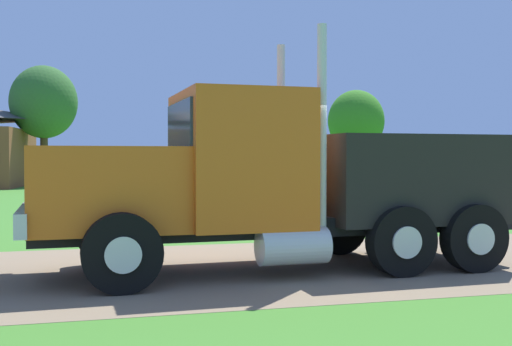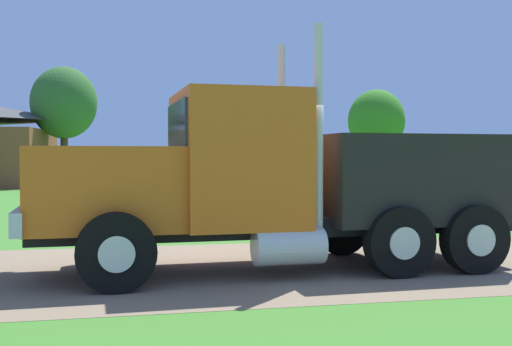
{
  "view_description": "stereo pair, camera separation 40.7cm",
  "coord_description": "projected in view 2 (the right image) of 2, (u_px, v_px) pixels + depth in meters",
  "views": [
    {
      "loc": [
        -4.06,
        -9.75,
        1.77
      ],
      "look_at": [
        -1.4,
        0.45,
        1.49
      ],
      "focal_mm": 44.63,
      "sensor_mm": 36.0,
      "label": 1
    },
    {
      "loc": [
        -3.66,
        -9.85,
        1.77
      ],
      "look_at": [
        -1.4,
        0.45,
        1.49
      ],
      "focal_mm": 44.63,
      "sensor_mm": 36.0,
      "label": 2
    }
  ],
  "objects": [
    {
      "name": "dirt_track",
      "position": [
        345.0,
        263.0,
        10.45
      ],
      "size": [
        120.0,
        5.46,
        0.01
      ],
      "primitive_type": "cube",
      "color": "#8B7659",
      "rests_on": "ground_plane"
    },
    {
      "name": "tree_right",
      "position": [
        376.0,
        121.0,
        52.08
      ],
      "size": [
        4.65,
        4.65,
        7.24
      ],
      "color": "#513823",
      "rests_on": "ground_plane"
    },
    {
      "name": "tree_mid",
      "position": [
        64.0,
        103.0,
        38.06
      ],
      "size": [
        3.92,
        3.92,
        7.14
      ],
      "color": "#513823",
      "rests_on": "ground_plane"
    },
    {
      "name": "ground_plane",
      "position": [
        345.0,
        264.0,
        10.45
      ],
      "size": [
        200.0,
        200.0,
        0.0
      ],
      "primitive_type": "plane",
      "color": "#42822A"
    },
    {
      "name": "truck_foreground_white",
      "position": [
        281.0,
        184.0,
        9.94
      ],
      "size": [
        7.67,
        2.85,
        3.67
      ],
      "color": "black",
      "rests_on": "ground_plane"
    }
  ]
}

